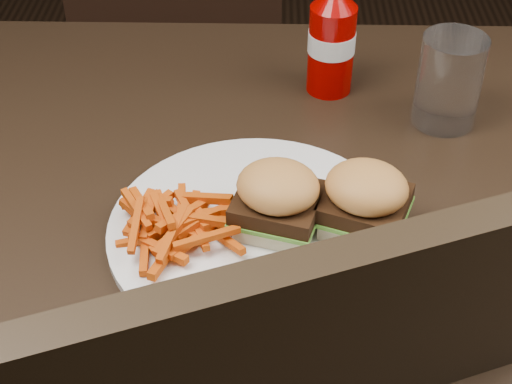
{
  "coord_description": "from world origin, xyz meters",
  "views": [
    {
      "loc": [
        -0.1,
        -0.69,
        1.33
      ],
      "look_at": [
        -0.11,
        -0.06,
        0.8
      ],
      "focal_mm": 55.0,
      "sensor_mm": 36.0,
      "label": 1
    }
  ],
  "objects_px": {
    "dining_table": "(353,204)",
    "tumbler": "(449,84)",
    "chair_far": "(178,87)",
    "plate": "(256,230)",
    "ketchup_bottle": "(331,50)"
  },
  "relations": [
    {
      "from": "plate",
      "to": "tumbler",
      "type": "distance_m",
      "value": 0.33
    },
    {
      "from": "ketchup_bottle",
      "to": "tumbler",
      "type": "relative_size",
      "value": 0.97
    },
    {
      "from": "dining_table",
      "to": "ketchup_bottle",
      "type": "height_order",
      "value": "ketchup_bottle"
    },
    {
      "from": "ketchup_bottle",
      "to": "plate",
      "type": "bearing_deg",
      "value": -107.66
    },
    {
      "from": "dining_table",
      "to": "chair_far",
      "type": "relative_size",
      "value": 3.08
    },
    {
      "from": "dining_table",
      "to": "tumbler",
      "type": "distance_m",
      "value": 0.2
    },
    {
      "from": "plate",
      "to": "dining_table",
      "type": "bearing_deg",
      "value": 33.2
    },
    {
      "from": "dining_table",
      "to": "chair_far",
      "type": "height_order",
      "value": "dining_table"
    },
    {
      "from": "chair_far",
      "to": "tumbler",
      "type": "relative_size",
      "value": 3.09
    },
    {
      "from": "dining_table",
      "to": "ketchup_bottle",
      "type": "bearing_deg",
      "value": 95.14
    },
    {
      "from": "dining_table",
      "to": "plate",
      "type": "relative_size",
      "value": 3.76
    },
    {
      "from": "plate",
      "to": "tumbler",
      "type": "xyz_separation_m",
      "value": [
        0.24,
        0.22,
        0.05
      ]
    },
    {
      "from": "ketchup_bottle",
      "to": "tumbler",
      "type": "bearing_deg",
      "value": -26.99
    },
    {
      "from": "chair_far",
      "to": "plate",
      "type": "distance_m",
      "value": 0.88
    },
    {
      "from": "dining_table",
      "to": "tumbler",
      "type": "bearing_deg",
      "value": 49.69
    }
  ]
}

